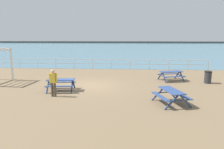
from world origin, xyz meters
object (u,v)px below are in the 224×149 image
at_px(picnic_table_near_left, 171,93).
at_px(visitor, 53,81).
at_px(picnic_table_near_right, 61,82).
at_px(picnic_table_mid_centre, 171,74).
at_px(litter_bin, 208,77).

xyz_separation_m(picnic_table_near_left, visitor, (-6.78, 0.90, 0.36)).
height_order(picnic_table_near_right, picnic_table_mid_centre, same).
bearing_deg(picnic_table_near_left, picnic_table_mid_centre, -28.25).
bearing_deg(litter_bin, picnic_table_mid_centre, 163.97).
distance_m(picnic_table_near_left, litter_bin, 6.50).
bearing_deg(picnic_table_mid_centre, picnic_table_near_right, -171.33).
relative_size(picnic_table_near_right, visitor, 1.17).
relative_size(picnic_table_near_left, litter_bin, 2.26).
distance_m(picnic_table_mid_centre, visitor, 9.50).
bearing_deg(picnic_table_mid_centre, litter_bin, -32.09).
bearing_deg(visitor, picnic_table_near_right, 4.19).
bearing_deg(picnic_table_mid_centre, visitor, -163.92).
xyz_separation_m(picnic_table_near_right, litter_bin, (10.66, 2.93, -0.10)).
height_order(picnic_table_mid_centre, visitor, visitor).
relative_size(picnic_table_mid_centre, litter_bin, 2.26).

